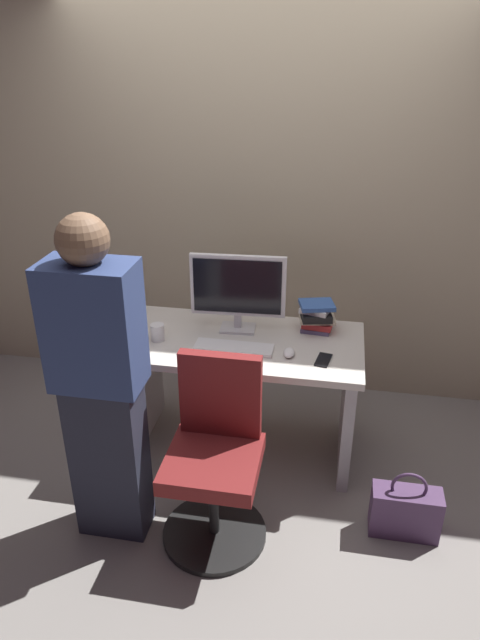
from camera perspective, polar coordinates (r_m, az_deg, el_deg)
name	(u,v)px	position (r m, az deg, el deg)	size (l,w,h in m)	color
ground_plane	(241,444)	(3.61, 0.15, -12.32)	(9.00, 9.00, 0.00)	gray
wall_back	(265,172)	(3.71, 2.48, 14.54)	(6.40, 0.10, 3.00)	tan
desk	(242,375)	(3.32, 0.16, -5.53)	(1.36, 0.70, 0.73)	beige
office_chair	(216,461)	(2.83, -2.46, -13.86)	(0.52, 0.52, 0.94)	black
person_at_desk	(101,386)	(2.67, -13.73, -6.40)	(0.40, 0.24, 1.64)	#262838
monitor	(238,289)	(3.21, -0.22, 3.12)	(0.54, 0.15, 0.46)	silver
keyboard	(234,348)	(3.11, -0.62, -2.77)	(0.43, 0.13, 0.02)	white
mouse	(289,353)	(3.06, 4.93, -3.28)	(0.06, 0.10, 0.03)	white
cup_near_keyboard	(158,332)	(3.22, -8.24, -1.22)	(0.08, 0.08, 0.10)	silver
book_stack	(317,316)	(3.31, 7.67, 0.40)	(0.23, 0.21, 0.17)	#594C72
cell_phone	(323,360)	(3.04, 8.33, -3.97)	(0.07, 0.14, 0.01)	black
handbag	(405,511)	(3.11, 16.18, -17.88)	(0.34, 0.14, 0.38)	#4C3356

